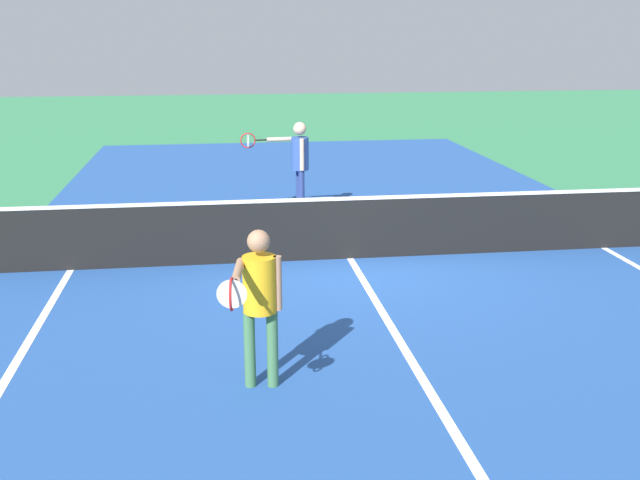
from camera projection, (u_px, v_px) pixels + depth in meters
name	position (u px, v px, depth m)	size (l,w,h in m)	color
ground_plane	(350.00, 258.00, 11.28)	(60.00, 60.00, 0.00)	#337F51
court_surface_inbounds	(350.00, 258.00, 11.28)	(10.62, 24.40, 0.00)	#234C93
line_center_service	(401.00, 343.00, 8.23)	(0.10, 6.40, 0.01)	white
net	(350.00, 227.00, 11.15)	(10.92, 0.09, 1.07)	#33383D
player_near	(259.00, 293.00, 6.96)	(0.61, 1.15, 1.58)	#3F7247
player_far	(298.00, 157.00, 13.65)	(1.25, 0.42, 1.73)	navy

